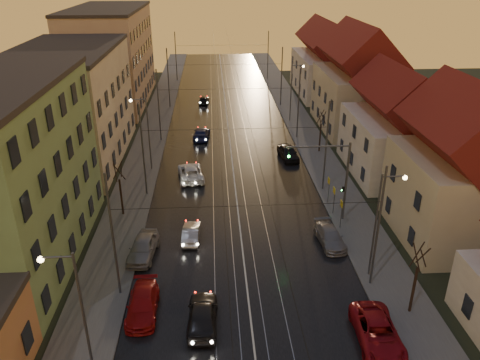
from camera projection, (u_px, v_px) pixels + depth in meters
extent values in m
cube|color=black|center=(229.00, 137.00, 60.16)|extent=(16.00, 120.00, 0.04)
cube|color=#4C4C4C|center=(151.00, 138.00, 59.59)|extent=(4.00, 120.00, 0.15)
cube|color=#4C4C4C|center=(306.00, 135.00, 60.69)|extent=(4.00, 120.00, 0.15)
cube|color=gray|center=(212.00, 137.00, 60.03)|extent=(0.06, 120.00, 0.03)
cube|color=gray|center=(223.00, 137.00, 60.11)|extent=(0.06, 120.00, 0.03)
cube|color=gray|center=(235.00, 136.00, 60.19)|extent=(0.06, 120.00, 0.03)
cube|color=gray|center=(246.00, 136.00, 60.27)|extent=(0.06, 120.00, 0.03)
cube|color=#C4B097|center=(72.00, 107.00, 51.25)|extent=(10.00, 20.00, 12.00)
cube|color=tan|center=(112.00, 57.00, 72.54)|extent=(10.00, 24.00, 14.00)
cube|color=#B8AD8E|center=(456.00, 197.00, 37.01)|extent=(8.50, 10.00, 7.00)
pyramid|color=maroon|center=(470.00, 133.00, 34.73)|extent=(8.67, 10.20, 3.80)
cube|color=beige|center=(395.00, 145.00, 48.98)|extent=(9.00, 12.00, 6.00)
pyramid|color=maroon|center=(402.00, 102.00, 47.04)|extent=(9.18, 12.24, 3.20)
cube|color=#B8AD8E|center=(355.00, 100.00, 62.24)|extent=(9.00, 14.00, 7.50)
pyramid|color=maroon|center=(360.00, 56.00, 59.81)|extent=(9.18, 14.28, 4.00)
cube|color=beige|center=(325.00, 75.00, 78.73)|extent=(9.00, 16.00, 6.50)
pyramid|color=maroon|center=(327.00, 44.00, 76.62)|extent=(9.18, 16.32, 3.50)
cylinder|color=#595B60|center=(113.00, 237.00, 29.75)|extent=(0.16, 0.16, 9.00)
cylinder|color=#595B60|center=(378.00, 229.00, 30.70)|extent=(0.16, 0.16, 9.00)
cylinder|color=#595B60|center=(143.00, 151.00, 43.32)|extent=(0.16, 0.16, 9.00)
cylinder|color=#595B60|center=(326.00, 147.00, 44.27)|extent=(0.16, 0.16, 9.00)
cylinder|color=#595B60|center=(159.00, 106.00, 56.90)|extent=(0.16, 0.16, 9.00)
cylinder|color=#595B60|center=(299.00, 104.00, 57.84)|extent=(0.16, 0.16, 9.00)
cylinder|color=#595B60|center=(168.00, 79.00, 70.47)|extent=(0.16, 0.16, 9.00)
cylinder|color=#595B60|center=(281.00, 77.00, 71.41)|extent=(0.16, 0.16, 9.00)
cylinder|color=#595B60|center=(176.00, 57.00, 86.75)|extent=(0.16, 0.16, 9.00)
cylinder|color=#595B60|center=(268.00, 56.00, 87.70)|extent=(0.16, 0.16, 9.00)
cylinder|color=#595B60|center=(84.00, 319.00, 23.62)|extent=(0.14, 0.14, 8.00)
cylinder|color=#595B60|center=(56.00, 257.00, 21.97)|extent=(1.60, 0.10, 0.10)
sphere|color=#FFD88C|center=(41.00, 259.00, 21.97)|extent=(0.32, 0.32, 0.32)
cylinder|color=#595B60|center=(375.00, 227.00, 31.82)|extent=(0.14, 0.14, 8.00)
cylinder|color=#595B60|center=(394.00, 176.00, 30.26)|extent=(1.60, 0.10, 0.10)
sphere|color=#FFD88C|center=(405.00, 178.00, 30.34)|extent=(0.32, 0.32, 0.32)
cylinder|color=#595B60|center=(149.00, 135.00, 48.95)|extent=(0.14, 0.14, 8.00)
cylinder|color=#595B60|center=(138.00, 99.00, 47.30)|extent=(1.60, 0.10, 0.10)
sphere|color=#FFD88C|center=(131.00, 100.00, 47.31)|extent=(0.32, 0.32, 0.32)
cylinder|color=#595B60|center=(291.00, 93.00, 64.40)|extent=(0.14, 0.14, 8.00)
cylinder|color=#595B60|center=(298.00, 66.00, 62.83)|extent=(1.60, 0.10, 0.10)
sphere|color=#FFD88C|center=(303.00, 66.00, 62.92)|extent=(0.32, 0.32, 0.32)
cylinder|color=#595B60|center=(346.00, 183.00, 39.24)|extent=(0.20, 0.20, 7.20)
cylinder|color=#595B60|center=(318.00, 147.00, 37.71)|extent=(5.20, 0.14, 0.14)
imported|color=black|center=(289.00, 154.00, 37.83)|extent=(0.15, 0.18, 0.90)
sphere|color=#19FF3F|center=(289.00, 156.00, 37.78)|extent=(0.20, 0.20, 0.20)
cylinder|color=black|center=(121.00, 198.00, 40.78)|extent=(0.18, 0.18, 3.50)
cylinder|color=black|center=(121.00, 171.00, 39.79)|extent=(0.37, 0.92, 1.61)
cylinder|color=black|center=(118.00, 170.00, 39.91)|extent=(0.91, 0.40, 1.61)
cylinder|color=black|center=(115.00, 171.00, 39.61)|extent=(0.37, 0.92, 1.61)
cylinder|color=black|center=(119.00, 172.00, 39.51)|extent=(0.84, 0.54, 1.62)
cylinder|color=black|center=(413.00, 291.00, 29.23)|extent=(0.18, 0.18, 3.50)
cylinder|color=black|center=(423.00, 256.00, 28.25)|extent=(0.37, 0.92, 1.61)
cylinder|color=black|center=(417.00, 254.00, 28.36)|extent=(0.91, 0.40, 1.61)
cylinder|color=black|center=(417.00, 257.00, 28.06)|extent=(0.37, 0.92, 1.61)
cylinder|color=black|center=(423.00, 258.00, 27.97)|extent=(0.84, 0.54, 1.62)
cylinder|color=black|center=(320.00, 138.00, 54.58)|extent=(0.18, 0.18, 3.50)
cylinder|color=black|center=(323.00, 117.00, 53.59)|extent=(0.37, 0.92, 1.61)
cylinder|color=black|center=(320.00, 117.00, 53.71)|extent=(0.91, 0.40, 1.61)
cylinder|color=black|center=(320.00, 117.00, 53.41)|extent=(0.37, 0.92, 1.61)
cylinder|color=black|center=(323.00, 118.00, 53.31)|extent=(0.84, 0.54, 1.62)
imported|color=black|center=(202.00, 315.00, 28.65)|extent=(1.96, 4.60, 1.55)
imported|color=#959599|center=(191.00, 233.00, 37.63)|extent=(1.44, 3.75, 1.22)
imported|color=white|center=(191.00, 172.00, 48.25)|extent=(3.07, 5.45, 1.44)
imported|color=#171D47|center=(202.00, 133.00, 59.30)|extent=(2.28, 4.86, 1.37)
imported|color=black|center=(204.00, 100.00, 74.01)|extent=(1.78, 3.77, 1.25)
imported|color=maroon|center=(143.00, 304.00, 29.68)|extent=(1.91, 4.62, 1.34)
imported|color=#98999E|center=(143.00, 247.00, 35.46)|extent=(2.33, 4.72, 1.55)
imported|color=maroon|center=(377.00, 332.00, 27.36)|extent=(2.56, 5.24, 1.43)
imported|color=gray|center=(330.00, 237.00, 37.09)|extent=(2.11, 4.46, 1.26)
imported|color=black|center=(288.00, 153.00, 53.13)|extent=(2.33, 4.61, 1.51)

